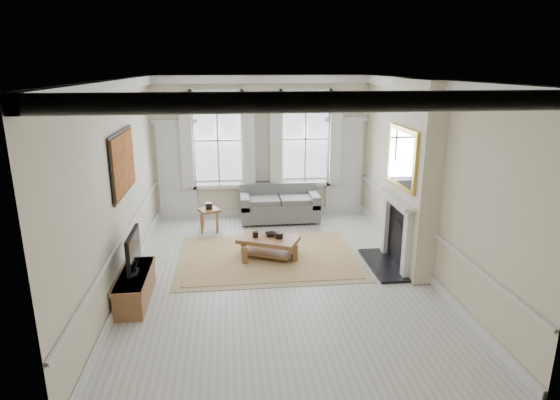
{
  "coord_description": "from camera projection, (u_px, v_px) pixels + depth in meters",
  "views": [
    {
      "loc": [
        -0.82,
        -7.59,
        3.6
      ],
      "look_at": [
        0.1,
        0.53,
        1.25
      ],
      "focal_mm": 30.0,
      "sensor_mm": 36.0,
      "label": 1
    }
  ],
  "objects": [
    {
      "name": "floor",
      "position": [
        278.0,
        276.0,
        8.33
      ],
      "size": [
        7.2,
        7.2,
        0.0
      ],
      "primitive_type": "plane",
      "color": "#B7B5AD",
      "rests_on": "ground"
    },
    {
      "name": "ceiling",
      "position": [
        278.0,
        79.0,
        7.39
      ],
      "size": [
        7.2,
        7.2,
        0.0
      ],
      "primitive_type": "plane",
      "rotation": [
        3.14,
        0.0,
        0.0
      ],
      "color": "white",
      "rests_on": "back_wall"
    },
    {
      "name": "back_wall",
      "position": [
        262.0,
        147.0,
        11.3
      ],
      "size": [
        5.2,
        0.0,
        5.2
      ],
      "primitive_type": "plane",
      "rotation": [
        1.57,
        0.0,
        0.0
      ],
      "color": "beige",
      "rests_on": "floor"
    },
    {
      "name": "left_wall",
      "position": [
        119.0,
        187.0,
        7.59
      ],
      "size": [
        0.0,
        7.2,
        7.2
      ],
      "primitive_type": "plane",
      "rotation": [
        1.57,
        0.0,
        1.57
      ],
      "color": "beige",
      "rests_on": "floor"
    },
    {
      "name": "right_wall",
      "position": [
        426.0,
        179.0,
        8.14
      ],
      "size": [
        0.0,
        7.2,
        7.2
      ],
      "primitive_type": "plane",
      "rotation": [
        1.57,
        0.0,
        -1.57
      ],
      "color": "beige",
      "rests_on": "floor"
    },
    {
      "name": "window_left",
      "position": [
        218.0,
        140.0,
        11.09
      ],
      "size": [
        1.26,
        0.2,
        2.2
      ],
      "primitive_type": null,
      "color": "#B2BCC6",
      "rests_on": "back_wall"
    },
    {
      "name": "window_right",
      "position": [
        305.0,
        139.0,
        11.31
      ],
      "size": [
        1.26,
        0.2,
        2.2
      ],
      "primitive_type": null,
      "color": "#B2BCC6",
      "rests_on": "back_wall"
    },
    {
      "name": "door_left",
      "position": [
        177.0,
        172.0,
        11.2
      ],
      "size": [
        0.9,
        0.08,
        2.3
      ],
      "primitive_type": "cube",
      "color": "silver",
      "rests_on": "floor"
    },
    {
      "name": "door_right",
      "position": [
        344.0,
        168.0,
        11.64
      ],
      "size": [
        0.9,
        0.08,
        2.3
      ],
      "primitive_type": "cube",
      "color": "silver",
      "rests_on": "floor"
    },
    {
      "name": "painting",
      "position": [
        123.0,
        163.0,
        7.78
      ],
      "size": [
        0.05,
        1.66,
        1.06
      ],
      "primitive_type": "cube",
      "color": "#B0661E",
      "rests_on": "left_wall"
    },
    {
      "name": "chimney_breast",
      "position": [
        412.0,
        177.0,
        8.32
      ],
      "size": [
        0.35,
        1.7,
        3.38
      ],
      "primitive_type": "cube",
      "color": "beige",
      "rests_on": "floor"
    },
    {
      "name": "hearth",
      "position": [
        383.0,
        265.0,
        8.73
      ],
      "size": [
        0.55,
        1.5,
        0.05
      ],
      "primitive_type": "cube",
      "color": "black",
      "rests_on": "floor"
    },
    {
      "name": "fireplace",
      "position": [
        396.0,
        229.0,
        8.56
      ],
      "size": [
        0.21,
        1.45,
        1.33
      ],
      "color": "silver",
      "rests_on": "floor"
    },
    {
      "name": "mirror",
      "position": [
        402.0,
        158.0,
        8.2
      ],
      "size": [
        0.06,
        1.26,
        1.06
      ],
      "primitive_type": "cube",
      "color": "gold",
      "rests_on": "chimney_breast"
    },
    {
      "name": "sofa",
      "position": [
        279.0,
        206.0,
        11.24
      ],
      "size": [
        1.85,
        0.9,
        0.86
      ],
      "color": "#5F5F5D",
      "rests_on": "floor"
    },
    {
      "name": "side_table",
      "position": [
        209.0,
        213.0,
        10.51
      ],
      "size": [
        0.55,
        0.55,
        0.51
      ],
      "rotation": [
        0.0,
        0.0,
        0.4
      ],
      "color": "brown",
      "rests_on": "floor"
    },
    {
      "name": "rug",
      "position": [
        269.0,
        257.0,
        9.11
      ],
      "size": [
        3.5,
        2.6,
        0.02
      ],
      "primitive_type": "cube",
      "color": "tan",
      "rests_on": "floor"
    },
    {
      "name": "coffee_table",
      "position": [
        269.0,
        241.0,
        9.02
      ],
      "size": [
        1.29,
        1.06,
        0.42
      ],
      "rotation": [
        0.0,
        0.0,
        -0.43
      ],
      "color": "brown",
      "rests_on": "rug"
    },
    {
      "name": "ceramic_pot_a",
      "position": [
        255.0,
        234.0,
        9.0
      ],
      "size": [
        0.11,
        0.11,
        0.11
      ],
      "primitive_type": "cylinder",
      "color": "black",
      "rests_on": "coffee_table"
    },
    {
      "name": "ceramic_pot_b",
      "position": [
        279.0,
        235.0,
        8.95
      ],
      "size": [
        0.16,
        0.16,
        0.11
      ],
      "primitive_type": "cylinder",
      "color": "black",
      "rests_on": "coffee_table"
    },
    {
      "name": "bowl",
      "position": [
        271.0,
        234.0,
        9.09
      ],
      "size": [
        0.25,
        0.25,
        0.06
      ],
      "primitive_type": "imported",
      "rotation": [
        0.0,
        0.0,
        0.08
      ],
      "color": "black",
      "rests_on": "coffee_table"
    },
    {
      "name": "tv_stand",
      "position": [
        135.0,
        287.0,
        7.38
      ],
      "size": [
        0.43,
        1.32,
        0.47
      ],
      "primitive_type": "cube",
      "color": "brown",
      "rests_on": "floor"
    },
    {
      "name": "tv",
      "position": [
        133.0,
        250.0,
        7.21
      ],
      "size": [
        0.08,
        0.9,
        0.68
      ],
      "color": "black",
      "rests_on": "tv_stand"
    }
  ]
}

